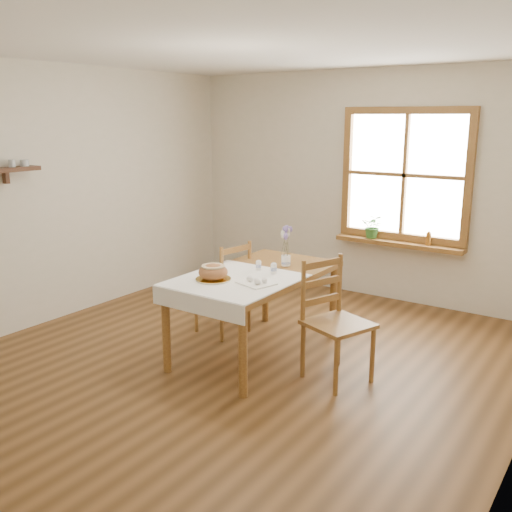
{
  "coord_description": "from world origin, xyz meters",
  "views": [
    {
      "loc": [
        2.72,
        -3.65,
        2.08
      ],
      "look_at": [
        0.0,
        0.3,
        0.9
      ],
      "focal_mm": 40.0,
      "sensor_mm": 36.0,
      "label": 1
    }
  ],
  "objects_px": {
    "chair_right": "(338,322)",
    "bread_plate": "(213,279)",
    "flower_vase": "(286,261)",
    "chair_left": "(222,287)",
    "dining_table": "(256,282)"
  },
  "relations": [
    {
      "from": "bread_plate",
      "to": "chair_left",
      "type": "bearing_deg",
      "value": 122.71
    },
    {
      "from": "dining_table",
      "to": "flower_vase",
      "type": "distance_m",
      "value": 0.37
    },
    {
      "from": "chair_right",
      "to": "bread_plate",
      "type": "height_order",
      "value": "chair_right"
    },
    {
      "from": "dining_table",
      "to": "chair_left",
      "type": "relative_size",
      "value": 1.74
    },
    {
      "from": "bread_plate",
      "to": "flower_vase",
      "type": "distance_m",
      "value": 0.79
    },
    {
      "from": "chair_left",
      "to": "flower_vase",
      "type": "relative_size",
      "value": 9.85
    },
    {
      "from": "chair_left",
      "to": "dining_table",
      "type": "bearing_deg",
      "value": 76.02
    },
    {
      "from": "dining_table",
      "to": "chair_right",
      "type": "bearing_deg",
      "value": -4.82
    },
    {
      "from": "bread_plate",
      "to": "flower_vase",
      "type": "relative_size",
      "value": 3.03
    },
    {
      "from": "dining_table",
      "to": "bread_plate",
      "type": "height_order",
      "value": "bread_plate"
    },
    {
      "from": "chair_left",
      "to": "chair_right",
      "type": "xyz_separation_m",
      "value": [
        1.41,
        -0.31,
        0.03
      ]
    },
    {
      "from": "dining_table",
      "to": "chair_right",
      "type": "distance_m",
      "value": 0.86
    },
    {
      "from": "dining_table",
      "to": "flower_vase",
      "type": "relative_size",
      "value": 17.14
    },
    {
      "from": "chair_left",
      "to": "bread_plate",
      "type": "distance_m",
      "value": 0.85
    },
    {
      "from": "bread_plate",
      "to": "flower_vase",
      "type": "bearing_deg",
      "value": 72.18
    }
  ]
}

